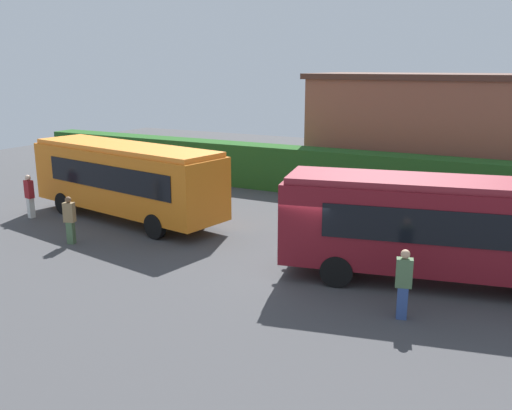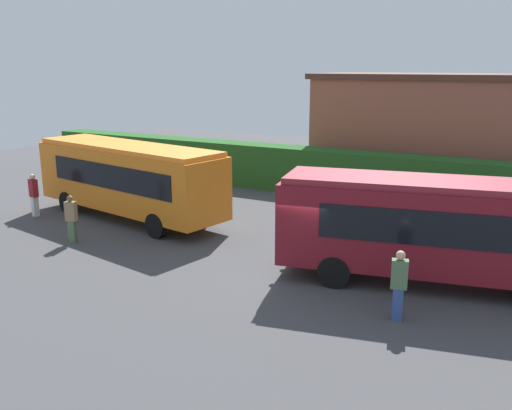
{
  "view_description": "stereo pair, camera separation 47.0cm",
  "coord_description": "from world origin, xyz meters",
  "px_view_note": "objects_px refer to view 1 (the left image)",
  "views": [
    {
      "loc": [
        6.66,
        -15.89,
        6.6
      ],
      "look_at": [
        -2.53,
        1.64,
        1.59
      ],
      "focal_mm": 38.89,
      "sensor_mm": 36.0,
      "label": 1
    },
    {
      "loc": [
        7.07,
        -15.67,
        6.6
      ],
      "look_at": [
        -2.53,
        1.64,
        1.59
      ],
      "focal_mm": 38.89,
      "sensor_mm": 36.0,
      "label": 2
    }
  ],
  "objects_px": {
    "person_center": "(70,219)",
    "person_far": "(404,282)",
    "traffic_cone": "(350,206)",
    "person_right": "(200,186)",
    "bus_orange": "(126,177)",
    "person_left": "(30,195)",
    "bus_maroon": "(441,225)"
  },
  "relations": [
    {
      "from": "bus_maroon",
      "to": "person_right",
      "type": "relative_size",
      "value": 5.8
    },
    {
      "from": "person_far",
      "to": "person_right",
      "type": "bearing_deg",
      "value": 40.88
    },
    {
      "from": "person_right",
      "to": "traffic_cone",
      "type": "distance_m",
      "value": 7.2
    },
    {
      "from": "person_center",
      "to": "person_far",
      "type": "height_order",
      "value": "person_far"
    },
    {
      "from": "person_left",
      "to": "person_center",
      "type": "xyz_separation_m",
      "value": [
        4.35,
        -1.89,
        -0.06
      ]
    },
    {
      "from": "person_left",
      "to": "person_right",
      "type": "distance_m",
      "value": 7.69
    },
    {
      "from": "person_far",
      "to": "traffic_cone",
      "type": "distance_m",
      "value": 11.06
    },
    {
      "from": "bus_maroon",
      "to": "person_left",
      "type": "relative_size",
      "value": 5.14
    },
    {
      "from": "bus_orange",
      "to": "person_left",
      "type": "bearing_deg",
      "value": 33.53
    },
    {
      "from": "bus_orange",
      "to": "bus_maroon",
      "type": "relative_size",
      "value": 1.02
    },
    {
      "from": "person_center",
      "to": "traffic_cone",
      "type": "relative_size",
      "value": 3.06
    },
    {
      "from": "person_right",
      "to": "person_far",
      "type": "distance_m",
      "value": 14.14
    },
    {
      "from": "bus_orange",
      "to": "person_right",
      "type": "relative_size",
      "value": 5.89
    },
    {
      "from": "bus_orange",
      "to": "person_center",
      "type": "bearing_deg",
      "value": 105.22
    },
    {
      "from": "bus_orange",
      "to": "person_right",
      "type": "height_order",
      "value": "bus_orange"
    },
    {
      "from": "bus_maroon",
      "to": "person_right",
      "type": "distance_m",
      "value": 13.1
    },
    {
      "from": "bus_orange",
      "to": "person_left",
      "type": "height_order",
      "value": "bus_orange"
    },
    {
      "from": "bus_orange",
      "to": "person_center",
      "type": "xyz_separation_m",
      "value": [
        0.34,
        -3.64,
        -0.92
      ]
    },
    {
      "from": "person_center",
      "to": "person_right",
      "type": "xyz_separation_m",
      "value": [
        1.01,
        7.41,
        -0.08
      ]
    },
    {
      "from": "person_right",
      "to": "person_far",
      "type": "xyz_separation_m",
      "value": [
        11.65,
        -8.02,
        0.13
      ]
    },
    {
      "from": "bus_maroon",
      "to": "traffic_cone",
      "type": "bearing_deg",
      "value": -65.8
    },
    {
      "from": "person_center",
      "to": "person_far",
      "type": "relative_size",
      "value": 0.95
    },
    {
      "from": "person_left",
      "to": "person_far",
      "type": "relative_size",
      "value": 1.0
    },
    {
      "from": "person_left",
      "to": "traffic_cone",
      "type": "height_order",
      "value": "person_left"
    },
    {
      "from": "person_far",
      "to": "traffic_cone",
      "type": "height_order",
      "value": "person_far"
    },
    {
      "from": "bus_orange",
      "to": "traffic_cone",
      "type": "xyz_separation_m",
      "value": [
        8.25,
        5.71,
        -1.59
      ]
    },
    {
      "from": "person_right",
      "to": "traffic_cone",
      "type": "relative_size",
      "value": 2.86
    },
    {
      "from": "person_right",
      "to": "traffic_cone",
      "type": "height_order",
      "value": "person_right"
    },
    {
      "from": "person_left",
      "to": "person_right",
      "type": "bearing_deg",
      "value": -32.97
    },
    {
      "from": "bus_maroon",
      "to": "person_center",
      "type": "height_order",
      "value": "bus_maroon"
    },
    {
      "from": "person_right",
      "to": "bus_maroon",
      "type": "bearing_deg",
      "value": -141.32
    },
    {
      "from": "bus_maroon",
      "to": "person_center",
      "type": "relative_size",
      "value": 5.42
    }
  ]
}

